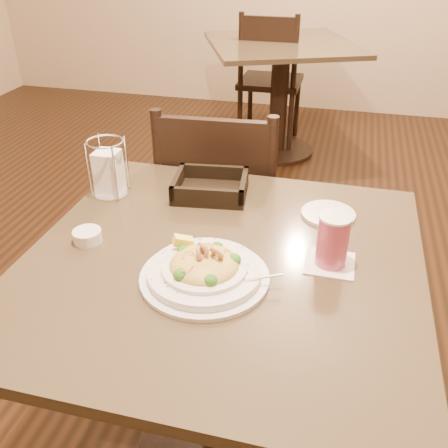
% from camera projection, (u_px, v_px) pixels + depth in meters
% --- Properties ---
extents(main_table, '(0.90, 0.90, 0.76)m').
position_uv_depth(main_table, '(222.00, 336.00, 1.27)').
color(main_table, black).
rests_on(main_table, ground).
extents(background_table, '(1.18, 1.18, 0.76)m').
position_uv_depth(background_table, '(280.00, 80.00, 3.33)').
color(background_table, black).
rests_on(background_table, ground).
extents(dining_chair_near, '(0.45, 0.45, 0.93)m').
position_uv_depth(dining_chair_near, '(222.00, 216.00, 1.82)').
color(dining_chair_near, black).
rests_on(dining_chair_near, ground).
extents(dining_chair_far, '(0.42, 0.42, 0.93)m').
position_uv_depth(dining_chair_far, '(270.00, 77.00, 3.47)').
color(dining_chair_far, black).
rests_on(dining_chair_far, ground).
extents(pasta_bowl, '(0.31, 0.28, 0.09)m').
position_uv_depth(pasta_bowl, '(204.00, 269.00, 1.06)').
color(pasta_bowl, white).
rests_on(pasta_bowl, main_table).
extents(drink_glass, '(0.11, 0.11, 0.12)m').
position_uv_depth(drink_glass, '(333.00, 241.00, 1.09)').
color(drink_glass, white).
rests_on(drink_glass, main_table).
extents(bread_basket, '(0.22, 0.19, 0.06)m').
position_uv_depth(bread_basket, '(210.00, 188.00, 1.40)').
color(bread_basket, black).
rests_on(bread_basket, main_table).
extents(napkin_caddy, '(0.10, 0.10, 0.16)m').
position_uv_depth(napkin_caddy, '(109.00, 171.00, 1.38)').
color(napkin_caddy, silver).
rests_on(napkin_caddy, main_table).
extents(side_plate, '(0.19, 0.19, 0.01)m').
position_uv_depth(side_plate, '(328.00, 214.00, 1.31)').
color(side_plate, white).
rests_on(side_plate, main_table).
extents(butter_ramekin, '(0.08, 0.08, 0.03)m').
position_uv_depth(butter_ramekin, '(87.00, 236.00, 1.19)').
color(butter_ramekin, white).
rests_on(butter_ramekin, main_table).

